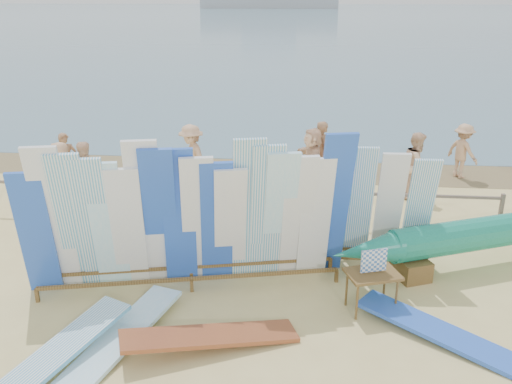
# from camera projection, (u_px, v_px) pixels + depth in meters

# --- Properties ---
(ground) EXTENTS (160.00, 160.00, 0.00)m
(ground) POSITION_uv_depth(u_px,v_px,m) (213.00, 286.00, 9.95)
(ground) COLOR #DAC87E
(ground) RESTS_ON ground
(ocean) EXTENTS (320.00, 240.00, 0.02)m
(ocean) POSITION_uv_depth(u_px,v_px,m) (303.00, 15.00, 129.45)
(ocean) COLOR slate
(ocean) RESTS_ON ground
(wet_sand_strip) EXTENTS (40.00, 2.60, 0.01)m
(wet_sand_strip) POSITION_uv_depth(u_px,v_px,m) (252.00, 167.00, 16.68)
(wet_sand_strip) COLOR olive
(wet_sand_strip) RESTS_ON ground
(fence) EXTENTS (12.08, 0.08, 0.90)m
(fence) POSITION_uv_depth(u_px,v_px,m) (234.00, 196.00, 12.54)
(fence) COLOR #736156
(fence) RESTS_ON ground
(main_surfboard_rack) EXTENTS (5.78, 1.94, 2.88)m
(main_surfboard_rack) POSITION_uv_depth(u_px,v_px,m) (189.00, 221.00, 9.53)
(main_surfboard_rack) COLOR brown
(main_surfboard_rack) RESTS_ON ground
(side_surfboard_rack) EXTENTS (2.22, 0.75, 2.49)m
(side_surfboard_rack) POSITION_uv_depth(u_px,v_px,m) (374.00, 212.00, 10.36)
(side_surfboard_rack) COLOR brown
(side_surfboard_rack) RESTS_ON ground
(outrigger_canoe) EXTENTS (6.89, 3.38, 1.03)m
(outrigger_canoe) POSITION_uv_depth(u_px,v_px,m) (501.00, 233.00, 10.58)
(outrigger_canoe) COLOR brown
(outrigger_canoe) RESTS_ON ground
(vendor_table) EXTENTS (1.00, 0.84, 1.13)m
(vendor_table) POSITION_uv_depth(u_px,v_px,m) (371.00, 290.00, 9.09)
(vendor_table) COLOR brown
(vendor_table) RESTS_ON ground
(flat_board_c) EXTENTS (2.71, 1.51, 0.39)m
(flat_board_c) POSITION_uv_depth(u_px,v_px,m) (211.00, 347.00, 8.25)
(flat_board_c) COLOR #9B4F2A
(flat_board_c) RESTS_ON ground
(flat_board_e) EXTENTS (1.64, 2.67, 0.43)m
(flat_board_e) POSITION_uv_depth(u_px,v_px,m) (54.00, 369.00, 7.75)
(flat_board_e) COLOR white
(flat_board_e) RESTS_ON ground
(flat_board_d) EXTENTS (2.52, 2.02, 0.23)m
(flat_board_d) POSITION_uv_depth(u_px,v_px,m) (439.00, 338.00, 8.44)
(flat_board_d) COLOR blue
(flat_board_d) RESTS_ON ground
(flat_board_b) EXTENTS (1.33, 2.74, 0.22)m
(flat_board_b) POSITION_uv_depth(u_px,v_px,m) (123.00, 342.00, 8.36)
(flat_board_b) COLOR #9BDAF9
(flat_board_b) RESTS_ON ground
(beach_chair_left) EXTENTS (0.77, 0.77, 0.87)m
(beach_chair_left) POSITION_uv_depth(u_px,v_px,m) (304.00, 198.00, 13.47)
(beach_chair_left) COLOR red
(beach_chair_left) RESTS_ON ground
(beach_chair_right) EXTENTS (0.53, 0.54, 0.81)m
(beach_chair_right) POSITION_uv_depth(u_px,v_px,m) (317.00, 196.00, 13.69)
(beach_chair_right) COLOR red
(beach_chair_right) RESTS_ON ground
(stroller) EXTENTS (0.67, 0.83, 0.99)m
(stroller) POSITION_uv_depth(u_px,v_px,m) (315.00, 196.00, 13.23)
(stroller) COLOR red
(stroller) RESTS_ON ground
(beachgoer_2) EXTENTS (0.89, 0.80, 1.68)m
(beachgoer_2) POSITION_uv_depth(u_px,v_px,m) (88.00, 175.00, 13.35)
(beachgoer_2) COLOR beige
(beachgoer_2) RESTS_ON ground
(beachgoer_8) EXTENTS (0.66, 0.93, 1.74)m
(beachgoer_8) POSITION_uv_depth(u_px,v_px,m) (417.00, 165.00, 13.99)
(beachgoer_8) COLOR beige
(beachgoer_8) RESTS_ON ground
(beachgoer_1) EXTENTS (0.64, 0.55, 1.55)m
(beachgoer_1) POSITION_uv_depth(u_px,v_px,m) (67.00, 161.00, 14.65)
(beachgoer_1) COLOR #8C6042
(beachgoer_1) RESTS_ON ground
(beachgoer_7) EXTENTS (0.53, 0.73, 1.81)m
(beachgoer_7) POSITION_uv_depth(u_px,v_px,m) (322.00, 154.00, 14.89)
(beachgoer_7) COLOR #8C6042
(beachgoer_7) RESTS_ON ground
(beachgoer_3) EXTENTS (1.04, 1.25, 1.82)m
(beachgoer_3) POSITION_uv_depth(u_px,v_px,m) (192.00, 158.00, 14.46)
(beachgoer_3) COLOR tan
(beachgoer_3) RESTS_ON ground
(beachgoer_0) EXTENTS (0.76, 0.89, 1.66)m
(beachgoer_0) POSITION_uv_depth(u_px,v_px,m) (62.00, 174.00, 13.42)
(beachgoer_0) COLOR tan
(beachgoer_0) RESTS_ON ground
(beachgoer_9) EXTENTS (0.93, 1.08, 1.58)m
(beachgoer_9) POSITION_uv_depth(u_px,v_px,m) (463.00, 151.00, 15.53)
(beachgoer_9) COLOR tan
(beachgoer_9) RESTS_ON ground
(beachgoer_5) EXTENTS (0.86, 1.68, 1.73)m
(beachgoer_5) POSITION_uv_depth(u_px,v_px,m) (312.00, 159.00, 14.49)
(beachgoer_5) COLOR beige
(beachgoer_5) RESTS_ON ground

